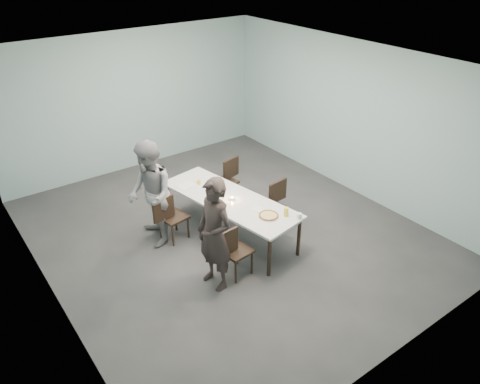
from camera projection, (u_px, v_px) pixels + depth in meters
ground at (227, 232)px, 8.35m from camera, size 7.00×7.00×0.00m
room_shell at (226, 126)px, 7.37m from camera, size 6.02×7.02×3.01m
table at (230, 201)px, 7.95m from camera, size 1.34×2.72×0.75m
chair_near_left at (232, 249)px, 7.08m from camera, size 0.63×0.46×0.87m
chair_far_left at (169, 215)px, 7.92m from camera, size 0.64×0.48×0.87m
chair_near_right at (273, 202)px, 8.32m from camera, size 0.63×0.46×0.87m
chair_far_right at (227, 178)px, 9.12m from camera, size 0.65×0.51×0.87m
diner_near at (215, 235)px, 6.72m from camera, size 0.51×0.70×1.78m
diner_far at (150, 195)px, 7.69m from camera, size 0.89×1.03×1.84m
pizza at (269, 216)px, 7.40m from camera, size 0.34×0.34×0.04m
side_plate at (257, 209)px, 7.60m from camera, size 0.18×0.18×0.01m
beer_glass at (286, 212)px, 7.40m from camera, size 0.08×0.08×0.15m
water_tumbler at (299, 216)px, 7.34m from camera, size 0.08×0.08×0.09m
tealight at (232, 199)px, 7.87m from camera, size 0.06×0.06×0.05m
amber_tumbler at (199, 182)px, 8.35m from camera, size 0.07×0.07×0.08m
menu at (187, 185)px, 8.31m from camera, size 0.33×0.27×0.01m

